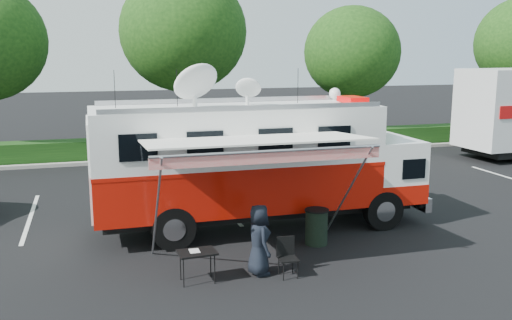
% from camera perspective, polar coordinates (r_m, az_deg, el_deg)
% --- Properties ---
extents(ground_plane, '(120.00, 120.00, 0.00)m').
position_cam_1_polar(ground_plane, '(16.60, 0.49, -6.77)').
color(ground_plane, black).
rests_on(ground_plane, ground).
extents(back_border, '(60.00, 6.14, 8.87)m').
position_cam_1_polar(back_border, '(28.62, -4.90, 10.78)').
color(back_border, '#9E998E').
rests_on(back_border, ground_plane).
extents(stall_lines, '(24.12, 5.50, 0.01)m').
position_cam_1_polar(stall_lines, '(19.26, -3.54, -4.28)').
color(stall_lines, silver).
rests_on(stall_lines, ground_plane).
extents(command_truck, '(9.44, 2.60, 4.53)m').
position_cam_1_polar(command_truck, '(16.09, 0.22, -0.20)').
color(command_truck, black).
rests_on(command_truck, ground_plane).
extents(awning, '(5.15, 2.66, 3.11)m').
position_cam_1_polar(awning, '(13.14, 0.05, 1.63)').
color(awning, silver).
rests_on(awning, ground_plane).
extents(person, '(0.59, 0.84, 1.63)m').
position_cam_1_polar(person, '(13.32, 0.28, -11.32)').
color(person, black).
rests_on(person, ground_plane).
extents(folding_table, '(0.87, 0.65, 0.71)m').
position_cam_1_polar(folding_table, '(12.72, -5.91, -9.28)').
color(folding_table, black).
rests_on(folding_table, ground_plane).
extents(folding_chair, '(0.45, 0.47, 0.89)m').
position_cam_1_polar(folding_chair, '(13.08, 3.10, -9.29)').
color(folding_chair, black).
rests_on(folding_chair, ground_plane).
extents(trash_bin, '(0.64, 0.64, 0.95)m').
position_cam_1_polar(trash_bin, '(15.18, 6.07, -6.64)').
color(trash_bin, black).
rests_on(trash_bin, ground_plane).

